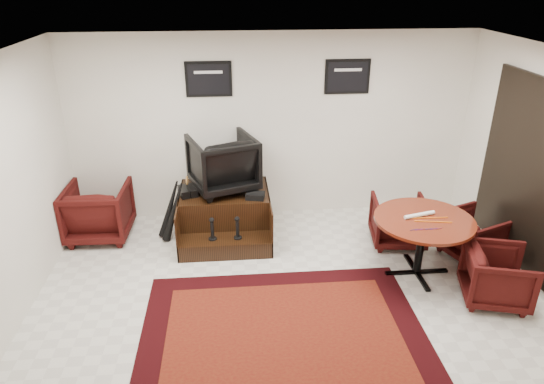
{
  "coord_description": "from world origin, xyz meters",
  "views": [
    {
      "loc": [
        -0.62,
        -4.47,
        3.56
      ],
      "look_at": [
        -0.14,
        0.9,
        1.08
      ],
      "focal_mm": 32.0,
      "sensor_mm": 36.0,
      "label": 1
    }
  ],
  "objects_px": {
    "meeting_table": "(423,225)",
    "table_chair_window": "(473,233)",
    "shine_chair": "(223,161)",
    "armchair_side": "(98,209)",
    "table_chair_back": "(399,219)",
    "table_chair_corner": "(498,274)",
    "shine_podium": "(225,215)"
  },
  "relations": [
    {
      "from": "shine_podium",
      "to": "table_chair_window",
      "type": "relative_size",
      "value": 1.87
    },
    {
      "from": "shine_chair",
      "to": "table_chair_window",
      "type": "relative_size",
      "value": 1.26
    },
    {
      "from": "table_chair_back",
      "to": "table_chair_window",
      "type": "height_order",
      "value": "table_chair_back"
    },
    {
      "from": "armchair_side",
      "to": "table_chair_corner",
      "type": "distance_m",
      "value": 5.32
    },
    {
      "from": "shine_chair",
      "to": "armchair_side",
      "type": "height_order",
      "value": "shine_chair"
    },
    {
      "from": "table_chair_back",
      "to": "table_chair_corner",
      "type": "xyz_separation_m",
      "value": [
        0.71,
        -1.4,
        -0.01
      ]
    },
    {
      "from": "table_chair_back",
      "to": "shine_chair",
      "type": "bearing_deg",
      "value": -6.3
    },
    {
      "from": "table_chair_window",
      "to": "shine_chair",
      "type": "bearing_deg",
      "value": 51.11
    },
    {
      "from": "meeting_table",
      "to": "table_chair_window",
      "type": "distance_m",
      "value": 1.0
    },
    {
      "from": "meeting_table",
      "to": "table_chair_window",
      "type": "bearing_deg",
      "value": 21.97
    },
    {
      "from": "shine_podium",
      "to": "table_chair_window",
      "type": "distance_m",
      "value": 3.44
    },
    {
      "from": "shine_podium",
      "to": "meeting_table",
      "type": "relative_size",
      "value": 1.09
    },
    {
      "from": "table_chair_back",
      "to": "table_chair_corner",
      "type": "relative_size",
      "value": 1.02
    },
    {
      "from": "meeting_table",
      "to": "table_chair_window",
      "type": "height_order",
      "value": "meeting_table"
    },
    {
      "from": "armchair_side",
      "to": "table_chair_window",
      "type": "bearing_deg",
      "value": 170.69
    },
    {
      "from": "meeting_table",
      "to": "table_chair_window",
      "type": "relative_size",
      "value": 1.73
    },
    {
      "from": "shine_chair",
      "to": "meeting_table",
      "type": "distance_m",
      "value": 2.85
    },
    {
      "from": "shine_podium",
      "to": "table_chair_back",
      "type": "height_order",
      "value": "table_chair_back"
    },
    {
      "from": "table_chair_corner",
      "to": "shine_podium",
      "type": "bearing_deg",
      "value": 74.57
    },
    {
      "from": "armchair_side",
      "to": "table_chair_window",
      "type": "xyz_separation_m",
      "value": [
        5.12,
        -0.99,
        -0.09
      ]
    },
    {
      "from": "meeting_table",
      "to": "table_chair_back",
      "type": "xyz_separation_m",
      "value": [
        -0.01,
        0.79,
        -0.33
      ]
    },
    {
      "from": "meeting_table",
      "to": "table_chair_back",
      "type": "height_order",
      "value": "meeting_table"
    },
    {
      "from": "table_chair_window",
      "to": "table_chair_corner",
      "type": "bearing_deg",
      "value": 148.59
    },
    {
      "from": "shine_chair",
      "to": "table_chair_corner",
      "type": "height_order",
      "value": "shine_chair"
    },
    {
      "from": "shine_chair",
      "to": "meeting_table",
      "type": "bearing_deg",
      "value": 131.15
    },
    {
      "from": "meeting_table",
      "to": "table_chair_corner",
      "type": "relative_size",
      "value": 1.68
    },
    {
      "from": "table_chair_back",
      "to": "meeting_table",
      "type": "bearing_deg",
      "value": 98.65
    },
    {
      "from": "shine_chair",
      "to": "table_chair_back",
      "type": "bearing_deg",
      "value": 146.89
    },
    {
      "from": "shine_podium",
      "to": "table_chair_back",
      "type": "xyz_separation_m",
      "value": [
        2.43,
        -0.47,
        0.07
      ]
    },
    {
      "from": "shine_podium",
      "to": "table_chair_corner",
      "type": "xyz_separation_m",
      "value": [
        3.14,
        -1.88,
        0.06
      ]
    },
    {
      "from": "shine_podium",
      "to": "shine_chair",
      "type": "bearing_deg",
      "value": 90.0
    },
    {
      "from": "shine_chair",
      "to": "armchair_side",
      "type": "bearing_deg",
      "value": -17.33
    }
  ]
}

